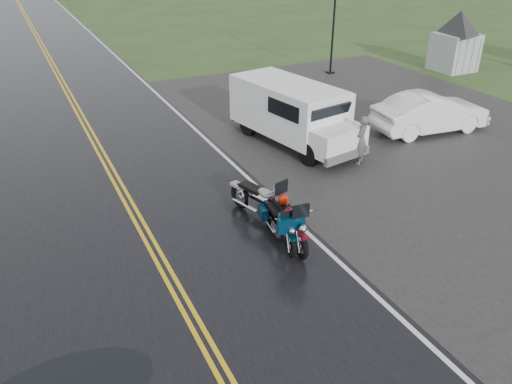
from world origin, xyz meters
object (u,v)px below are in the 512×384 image
(visitor_center, at_px, (459,26))
(person_at_van, at_px, (361,141))
(motorcycle_teal, at_px, (291,237))
(sedan_white, at_px, (430,114))
(motorcycle_silver, at_px, (284,209))
(van_white, at_px, (310,134))
(motorcycle_red, at_px, (302,235))
(lamp_post_far_right, at_px, (333,31))

(visitor_center, xyz_separation_m, person_at_van, (-12.31, -7.99, -1.58))
(motorcycle_teal, bearing_deg, sedan_white, 38.41)
(motorcycle_silver, xyz_separation_m, sedan_white, (8.63, 3.89, 0.06))
(van_white, bearing_deg, visitor_center, 17.56)
(motorcycle_silver, bearing_deg, visitor_center, 16.04)
(motorcycle_red, bearing_deg, visitor_center, 42.61)
(motorcycle_teal, xyz_separation_m, sedan_white, (9.05, 5.01, 0.13))
(motorcycle_teal, relative_size, sedan_white, 0.46)
(motorcycle_red, bearing_deg, person_at_van, 47.72)
(motorcycle_teal, distance_m, lamp_post_far_right, 17.81)
(visitor_center, distance_m, motorcycle_red, 20.78)
(motorcycle_teal, height_order, motorcycle_silver, motorcycle_silver)
(van_white, distance_m, person_at_van, 1.76)
(motorcycle_red, bearing_deg, motorcycle_teal, 151.64)
(motorcycle_silver, xyz_separation_m, lamp_post_far_right, (10.22, 13.07, 1.57))
(visitor_center, xyz_separation_m, sedan_white, (-8.09, -6.75, -1.65))
(motorcycle_red, height_order, motorcycle_silver, motorcycle_red)
(visitor_center, height_order, sedan_white, visitor_center)
(motorcycle_teal, bearing_deg, lamp_post_far_right, 62.57)
(visitor_center, height_order, motorcycle_teal, visitor_center)
(motorcycle_teal, distance_m, sedan_white, 10.35)
(motorcycle_red, height_order, van_white, van_white)
(motorcycle_red, height_order, sedan_white, sedan_white)
(motorcycle_silver, bearing_deg, motorcycle_teal, -127.31)
(visitor_center, bearing_deg, sedan_white, -140.16)
(sedan_white, bearing_deg, visitor_center, -44.17)
(visitor_center, bearing_deg, lamp_post_far_right, 159.55)
(visitor_center, xyz_separation_m, motorcycle_red, (-16.95, -11.91, -1.71))
(sedan_white, xyz_separation_m, lamp_post_far_right, (1.59, 9.18, 1.51))
(lamp_post_far_right, bearing_deg, sedan_white, -99.84)
(visitor_center, distance_m, van_white, 15.82)
(motorcycle_teal, bearing_deg, van_white, 63.22)
(motorcycle_red, xyz_separation_m, person_at_van, (4.64, 3.92, 0.13))
(visitor_center, height_order, motorcycle_silver, visitor_center)
(motorcycle_silver, relative_size, lamp_post_far_right, 0.52)
(person_at_van, height_order, lamp_post_far_right, lamp_post_far_right)
(motorcycle_teal, xyz_separation_m, van_white, (3.21, 4.38, 0.50))
(motorcycle_silver, distance_m, sedan_white, 9.47)
(motorcycle_silver, distance_m, van_white, 4.32)
(lamp_post_far_right, bearing_deg, motorcycle_teal, -126.88)
(person_at_van, height_order, sedan_white, person_at_van)
(motorcycle_red, xyz_separation_m, lamp_post_far_right, (10.45, 14.33, 1.56))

